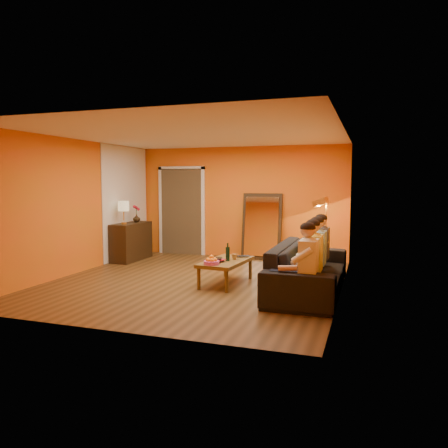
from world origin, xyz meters
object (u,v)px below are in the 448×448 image
(sofa, at_px, (309,268))
(laptop, at_px, (241,257))
(mirror_frame, at_px, (262,226))
(sideboard, at_px, (131,241))
(dog, at_px, (285,271))
(person_mid_right, at_px, (318,254))
(wine_bottle, at_px, (228,252))
(person_far_right, at_px, (321,249))
(floor_lamp, at_px, (326,236))
(coffee_table, at_px, (226,272))
(vase, at_px, (137,218))
(person_mid_left, at_px, (314,260))
(person_far_left, at_px, (309,266))
(table_lamp, at_px, (124,213))
(tumbler, at_px, (235,257))

(sofa, distance_m, laptop, 1.34)
(mirror_frame, bearing_deg, sideboard, -158.84)
(dog, xyz_separation_m, laptop, (-0.86, 0.38, 0.14))
(person_mid_right, bearing_deg, wine_bottle, -177.75)
(person_far_right, distance_m, laptop, 1.42)
(dog, bearing_deg, floor_lamp, 95.32)
(coffee_table, height_order, vase, vase)
(dog, bearing_deg, person_mid_left, -22.26)
(person_mid_right, relative_size, person_far_right, 1.00)
(person_far_left, xyz_separation_m, laptop, (-1.39, 1.44, -0.18))
(person_far_left, bearing_deg, sideboard, 148.71)
(floor_lamp, xyz_separation_m, person_far_right, (0.03, -1.07, -0.11))
(sideboard, relative_size, sofa, 0.44)
(person_mid_left, distance_m, wine_bottle, 1.60)
(person_mid_left, bearing_deg, laptop, 147.39)
(sofa, bearing_deg, wine_bottle, 88.35)
(sofa, xyz_separation_m, vase, (-4.24, 1.91, 0.55))
(person_mid_left, bearing_deg, sideboard, 154.27)
(floor_lamp, xyz_separation_m, person_mid_right, (0.03, -1.62, -0.11))
(floor_lamp, xyz_separation_m, laptop, (-1.36, -1.28, -0.29))
(mirror_frame, distance_m, vase, 2.92)
(dog, bearing_deg, sideboard, 179.53)
(table_lamp, xyz_separation_m, sofa, (4.24, -1.36, -0.72))
(dog, bearing_deg, coffee_table, -159.39)
(wine_bottle, bearing_deg, table_lamp, 155.22)
(mirror_frame, distance_m, tumbler, 2.55)
(dog, bearing_deg, wine_bottle, -156.58)
(sideboard, height_order, person_far_right, person_far_right)
(person_mid_right, distance_m, laptop, 1.44)
(laptop, relative_size, vase, 1.85)
(dog, bearing_deg, person_far_left, -41.62)
(floor_lamp, distance_m, wine_bottle, 2.25)
(sideboard, bearing_deg, person_mid_right, -19.59)
(coffee_table, relative_size, person_far_left, 1.00)
(person_mid_right, bearing_deg, coffee_table, -179.64)
(table_lamp, distance_m, sofa, 4.51)
(sofa, height_order, person_mid_left, person_mid_left)
(wine_bottle, bearing_deg, person_far_right, 21.84)
(coffee_table, bearing_deg, wine_bottle, -39.95)
(person_mid_left, relative_size, wine_bottle, 3.94)
(sofa, bearing_deg, person_mid_left, -163.89)
(laptop, height_order, vase, vase)
(table_lamp, relative_size, wine_bottle, 1.65)
(floor_lamp, relative_size, dog, 2.44)
(tumbler, relative_size, laptop, 0.32)
(sofa, distance_m, person_mid_left, 0.52)
(dog, distance_m, person_mid_left, 0.80)
(person_far_left, relative_size, person_mid_right, 1.00)
(vase, bearing_deg, floor_lamp, -2.42)
(sideboard, relative_size, laptop, 3.62)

